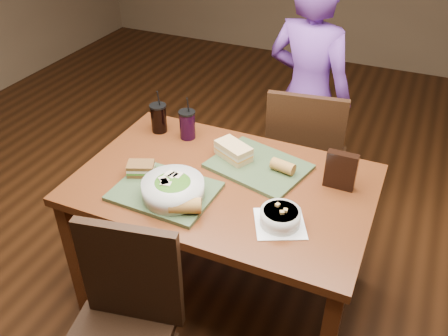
{
  "coord_description": "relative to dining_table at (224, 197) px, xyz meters",
  "views": [
    {
      "loc": [
        0.69,
        -1.55,
        1.99
      ],
      "look_at": [
        0.0,
        0.0,
        0.82
      ],
      "focal_mm": 38.0,
      "sensor_mm": 36.0,
      "label": 1
    }
  ],
  "objects": [
    {
      "name": "cup_berry",
      "position": [
        -0.32,
        0.27,
        0.17
      ],
      "size": [
        0.08,
        0.08,
        0.23
      ],
      "color": "black",
      "rests_on": "dining_table"
    },
    {
      "name": "salad_bowl",
      "position": [
        -0.14,
        -0.21,
        0.15
      ],
      "size": [
        0.26,
        0.26,
        0.09
      ],
      "color": "silver",
      "rests_on": "tray_near"
    },
    {
      "name": "sandwich_near",
      "position": [
        -0.35,
        -0.12,
        0.14
      ],
      "size": [
        0.14,
        0.12,
        0.06
      ],
      "color": "#593819",
      "rests_on": "tray_near"
    },
    {
      "name": "tray_near",
      "position": [
        -0.2,
        -0.18,
        0.1
      ],
      "size": [
        0.43,
        0.33,
        0.02
      ],
      "primitive_type": "cube",
      "rotation": [
        0.0,
        0.0,
        -0.04
      ],
      "color": "#374A2B",
      "rests_on": "dining_table"
    },
    {
      "name": "chair_far",
      "position": [
        0.21,
        0.68,
        -0.13
      ],
      "size": [
        0.46,
        0.47,
        0.95
      ],
      "color": "black",
      "rests_on": "ground"
    },
    {
      "name": "diner",
      "position": [
        0.11,
        0.99,
        0.08
      ],
      "size": [
        0.61,
        0.47,
        1.49
      ],
      "primitive_type": "imported",
      "rotation": [
        0.0,
        0.0,
        2.91
      ],
      "color": "#683491",
      "rests_on": "ground"
    },
    {
      "name": "dining_table",
      "position": [
        0.0,
        0.0,
        0.0
      ],
      "size": [
        1.3,
        0.85,
        0.75
      ],
      "color": "#592A11",
      "rests_on": "ground"
    },
    {
      "name": "baguette_far",
      "position": [
        0.22,
        0.15,
        0.14
      ],
      "size": [
        0.12,
        0.07,
        0.05
      ],
      "primitive_type": "cylinder",
      "rotation": [
        0.0,
        1.57,
        -0.19
      ],
      "color": "#AD7533",
      "rests_on": "tray_far"
    },
    {
      "name": "ground",
      "position": [
        0.0,
        0.0,
        -0.66
      ],
      "size": [
        6.0,
        6.0,
        0.0
      ],
      "primitive_type": "plane",
      "color": "#381C0B",
      "rests_on": "ground"
    },
    {
      "name": "chair_near",
      "position": [
        -0.13,
        -0.67,
        -0.16
      ],
      "size": [
        0.46,
        0.46,
        0.9
      ],
      "color": "black",
      "rests_on": "ground"
    },
    {
      "name": "soup_bowl",
      "position": [
        0.32,
        -0.17,
        0.13
      ],
      "size": [
        0.26,
        0.26,
        0.08
      ],
      "color": "white",
      "rests_on": "dining_table"
    },
    {
      "name": "baguette_near",
      "position": [
        -0.05,
        -0.28,
        0.14
      ],
      "size": [
        0.14,
        0.11,
        0.06
      ],
      "primitive_type": "cylinder",
      "rotation": [
        0.0,
        1.57,
        0.43
      ],
      "color": "#AD7533",
      "rests_on": "tray_near"
    },
    {
      "name": "chip_bag",
      "position": [
        0.47,
        0.16,
        0.18
      ],
      "size": [
        0.13,
        0.04,
        0.17
      ],
      "primitive_type": "cube",
      "rotation": [
        0.0,
        0.0,
        -0.0
      ],
      "color": "black",
      "rests_on": "dining_table"
    },
    {
      "name": "cup_cola",
      "position": [
        -0.49,
        0.27,
        0.17
      ],
      "size": [
        0.09,
        0.09,
        0.23
      ],
      "color": "black",
      "rests_on": "dining_table"
    },
    {
      "name": "tray_far",
      "position": [
        0.1,
        0.16,
        0.1
      ],
      "size": [
        0.49,
        0.41,
        0.02
      ],
      "primitive_type": "cube",
      "rotation": [
        0.0,
        0.0,
        -0.25
      ],
      "color": "#374A2B",
      "rests_on": "dining_table"
    },
    {
      "name": "sandwich_far",
      "position": [
        -0.03,
        0.17,
        0.14
      ],
      "size": [
        0.2,
        0.16,
        0.07
      ],
      "color": "tan",
      "rests_on": "tray_far"
    }
  ]
}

